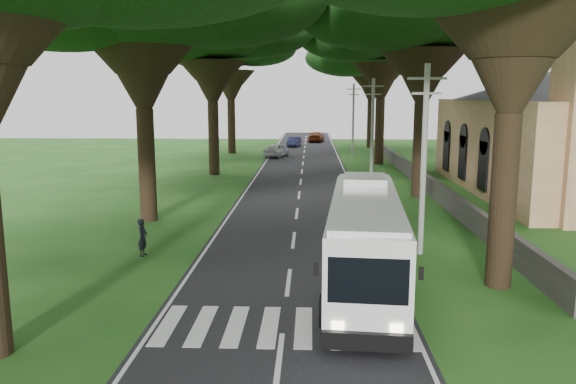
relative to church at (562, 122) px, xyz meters
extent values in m
plane|color=#1D4A15|center=(-17.86, -21.55, -4.91)|extent=(140.00, 140.00, 0.00)
cube|color=black|center=(-17.86, 3.45, -4.90)|extent=(8.00, 120.00, 0.04)
cube|color=silver|center=(-17.86, -23.55, -4.91)|extent=(8.00, 3.00, 0.01)
cube|color=#383533|center=(-8.86, 2.45, -4.31)|extent=(0.35, 50.00, 1.20)
cube|color=tan|center=(0.14, 0.45, -1.71)|extent=(12.00, 22.00, 6.40)
pyramid|color=#595960|center=(0.14, 0.45, 3.69)|extent=(14.00, 24.00, 2.20)
cylinder|color=gray|center=(-12.36, -15.55, -0.91)|extent=(0.24, 0.24, 8.00)
cube|color=gray|center=(-12.36, -15.55, 2.49)|extent=(1.60, 0.10, 0.10)
cube|color=gray|center=(-12.36, -15.55, 1.89)|extent=(1.20, 0.10, 0.10)
cylinder|color=gray|center=(-12.36, 4.45, -0.91)|extent=(0.24, 0.24, 8.00)
cube|color=gray|center=(-12.36, 4.45, 2.49)|extent=(1.60, 0.10, 0.10)
cube|color=gray|center=(-12.36, 4.45, 1.89)|extent=(1.20, 0.10, 0.10)
cylinder|color=gray|center=(-12.36, 24.45, -0.91)|extent=(0.24, 0.24, 8.00)
cube|color=gray|center=(-12.36, 24.45, 2.49)|extent=(1.60, 0.10, 0.10)
cube|color=gray|center=(-12.36, 24.45, 1.89)|extent=(1.20, 0.10, 0.10)
cylinder|color=black|center=(-25.86, -9.55, -1.90)|extent=(0.90, 0.90, 6.02)
cone|color=black|center=(-25.86, -9.55, 3.01)|extent=(3.20, 3.20, 3.80)
cylinder|color=black|center=(-25.36, 8.45, -1.84)|extent=(0.90, 0.90, 6.15)
cone|color=black|center=(-25.36, 8.45, 3.14)|extent=(3.20, 3.20, 3.80)
ellipsoid|color=black|center=(-25.36, 8.45, 7.75)|extent=(14.19, 14.19, 5.96)
cylinder|color=black|center=(-26.36, 26.45, -1.84)|extent=(0.90, 0.90, 6.13)
cone|color=black|center=(-26.36, 26.45, 3.12)|extent=(3.20, 3.20, 3.80)
ellipsoid|color=black|center=(-26.36, 26.45, 7.72)|extent=(12.56, 12.56, 5.27)
cylinder|color=black|center=(-10.36, -19.55, -1.85)|extent=(0.90, 0.90, 6.12)
cone|color=black|center=(-10.36, -19.55, 3.11)|extent=(3.20, 3.20, 3.80)
cylinder|color=black|center=(-9.86, -1.55, -1.80)|extent=(0.90, 0.90, 6.21)
cone|color=black|center=(-9.86, -1.55, 3.20)|extent=(3.20, 3.20, 3.80)
cylinder|color=black|center=(-10.36, 16.45, -1.71)|extent=(0.90, 0.90, 6.39)
cone|color=black|center=(-10.36, 16.45, 3.38)|extent=(3.20, 3.20, 3.80)
ellipsoid|color=black|center=(-10.36, 16.45, 8.29)|extent=(14.61, 14.61, 6.13)
cylinder|color=black|center=(-9.36, 34.45, -1.88)|extent=(0.90, 0.90, 6.06)
cone|color=black|center=(-9.36, 34.45, 3.05)|extent=(3.20, 3.20, 3.80)
ellipsoid|color=black|center=(-9.36, 34.45, 7.56)|extent=(15.49, 15.49, 6.51)
cube|color=white|center=(-15.16, -19.87, -3.12)|extent=(3.23, 11.33, 2.75)
cube|color=black|center=(-15.14, -19.59, -2.72)|extent=(3.12, 9.29, 1.02)
cube|color=black|center=(-15.16, -19.87, -4.44)|extent=(3.27, 11.37, 0.33)
cube|color=#AA190B|center=(-15.16, -19.87, -3.74)|extent=(3.19, 10.22, 0.17)
cube|color=white|center=(-15.16, -19.87, -1.69)|extent=(3.00, 10.76, 0.17)
cylinder|color=black|center=(-16.63, -23.49, -4.40)|extent=(0.41, 1.05, 1.02)
cylinder|color=black|center=(-14.31, -23.68, -4.40)|extent=(0.41, 1.05, 1.02)
cylinder|color=black|center=(-16.04, -16.25, -4.40)|extent=(0.41, 1.05, 1.02)
cylinder|color=black|center=(-13.72, -16.43, -4.40)|extent=(0.41, 1.05, 1.02)
imported|color=#B4B5B9|center=(-20.86, 22.30, -4.14)|extent=(2.96, 4.69, 1.49)
imported|color=navy|center=(-19.30, 35.09, -4.22)|extent=(1.88, 4.12, 1.31)
imported|color=maroon|center=(-16.30, 43.00, -4.16)|extent=(2.56, 5.15, 1.44)
imported|color=black|center=(-24.17, -16.30, -4.11)|extent=(0.41, 0.60, 1.59)
camera|label=1|loc=(-17.09, -39.06, 1.81)|focal=35.00mm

